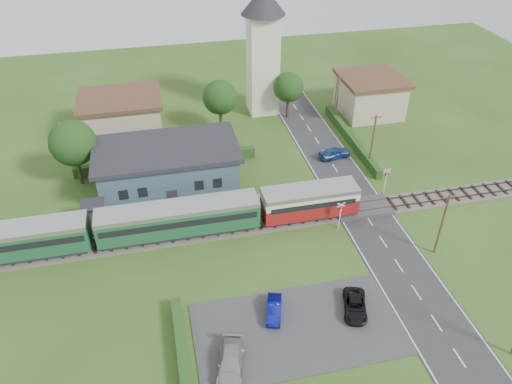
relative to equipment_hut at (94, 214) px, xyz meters
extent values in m
plane|color=#2D4C19|center=(18.00, -5.20, -1.75)|extent=(120.00, 120.00, 0.00)
cube|color=#4C443D|center=(18.00, -3.20, -1.65)|extent=(76.00, 3.20, 0.20)
cube|color=#3F3F47|center=(18.00, -3.92, -1.33)|extent=(76.00, 0.08, 0.15)
cube|color=#3F3F47|center=(18.00, -2.48, -1.33)|extent=(76.00, 0.08, 0.15)
cube|color=#28282B|center=(28.00, -5.20, -1.72)|extent=(6.00, 70.00, 0.05)
cube|color=#333335|center=(16.50, -17.20, -1.71)|extent=(17.00, 9.00, 0.08)
cube|color=#333335|center=(28.00, -3.20, -1.52)|extent=(6.20, 3.40, 0.45)
cube|color=gray|center=(8.00, 0.00, -1.52)|extent=(30.00, 3.00, 0.45)
cube|color=beige|center=(0.00, 0.00, -0.10)|extent=(2.00, 2.00, 2.40)
cube|color=#232328|center=(0.00, 0.00, 1.18)|extent=(2.30, 2.30, 0.15)
cube|color=#374A51|center=(8.00, 5.80, 0.65)|extent=(15.00, 8.00, 4.80)
cube|color=#232328|center=(8.00, 5.80, 3.30)|extent=(16.00, 9.00, 0.50)
cube|color=#232328|center=(8.00, 1.86, -0.65)|extent=(1.20, 0.12, 2.20)
cube|color=black|center=(3.00, 1.86, 0.65)|extent=(1.00, 0.12, 1.20)
cube|color=black|center=(5.00, 1.86, 0.65)|extent=(1.00, 0.12, 1.20)
cube|color=black|center=(11.00, 1.86, 0.65)|extent=(1.00, 0.12, 1.20)
cube|color=black|center=(13.00, 1.86, 0.65)|extent=(1.00, 0.12, 1.20)
cube|color=#232328|center=(21.90, -3.20, -1.16)|extent=(9.00, 2.20, 0.50)
cube|color=maroon|center=(21.90, -3.20, -0.16)|extent=(10.00, 2.80, 1.80)
cube|color=beige|center=(21.90, -3.20, 1.09)|extent=(10.00, 2.82, 0.90)
cube|color=black|center=(21.90, -3.20, 0.74)|extent=(9.00, 2.88, 0.60)
cube|color=#A6A6A6|center=(21.90, -3.20, 1.74)|extent=(10.00, 2.90, 0.45)
cube|color=#232328|center=(8.30, -3.20, -1.16)|extent=(15.20, 2.20, 0.50)
cube|color=#1B4D2E|center=(8.30, -3.20, 0.34)|extent=(16.00, 2.80, 2.60)
cube|color=black|center=(8.30, -3.20, 0.74)|extent=(15.40, 2.86, 0.70)
cube|color=#A6A6A6|center=(8.30, -3.20, 1.74)|extent=(16.00, 2.90, 0.50)
cube|color=#232328|center=(-8.30, -3.20, -1.16)|extent=(15.20, 2.20, 0.50)
cube|color=#1B4D2E|center=(-8.30, -3.20, 0.34)|extent=(16.00, 2.80, 2.60)
cube|color=beige|center=(23.00, 22.80, 5.25)|extent=(4.00, 4.00, 14.00)
cone|color=#232328|center=(23.00, 22.80, 14.05)|extent=(6.00, 6.00, 3.60)
cube|color=tan|center=(3.00, 19.80, 0.75)|extent=(10.00, 8.00, 5.00)
cube|color=#472D1E|center=(3.00, 19.80, 3.50)|extent=(10.80, 8.80, 0.50)
cube|color=tan|center=(38.00, 18.80, 0.75)|extent=(8.00, 8.00, 5.00)
cube|color=#472D1E|center=(38.00, 18.80, 3.50)|extent=(8.80, 8.80, 0.50)
cube|color=#193814|center=(7.00, -17.20, -1.15)|extent=(0.80, 9.00, 1.20)
cube|color=#193814|center=(32.20, 10.80, -1.15)|extent=(0.80, 18.00, 1.20)
cube|color=#193814|center=(8.00, 10.30, -1.10)|extent=(22.00, 0.80, 1.30)
cylinder|color=#332316|center=(-2.00, 8.80, 0.32)|extent=(0.44, 0.44, 4.12)
sphere|color=#143311|center=(-2.00, 8.80, 3.65)|extent=(5.20, 5.20, 5.20)
cylinder|color=#332316|center=(16.00, 17.80, 0.18)|extent=(0.44, 0.44, 3.85)
sphere|color=#143311|center=(16.00, 17.80, 3.29)|extent=(4.60, 4.60, 4.60)
cylinder|color=#332316|center=(26.00, 19.80, 0.04)|extent=(0.44, 0.44, 3.58)
sphere|color=#143311|center=(26.00, 19.80, 2.93)|extent=(4.20, 4.20, 4.20)
cylinder|color=#473321|center=(32.20, -11.20, 1.75)|extent=(0.22, 0.22, 7.00)
cube|color=#473321|center=(32.20, -11.20, 4.95)|extent=(1.40, 0.10, 0.10)
cylinder|color=#473321|center=(32.20, 4.80, 1.75)|extent=(0.22, 0.22, 7.00)
cube|color=#473321|center=(32.20, 4.80, 4.95)|extent=(1.40, 0.10, 0.10)
cylinder|color=#473321|center=(32.20, 16.80, 1.75)|extent=(0.22, 0.22, 7.00)
cube|color=#473321|center=(32.20, 16.80, 4.95)|extent=(1.40, 0.10, 0.10)
cylinder|color=silver|center=(24.40, -5.60, -0.25)|extent=(0.12, 0.12, 3.00)
cube|color=#232328|center=(24.40, -5.60, 0.85)|extent=(0.35, 0.18, 0.55)
sphere|color=#FF190C|center=(24.40, -5.72, 1.00)|extent=(0.14, 0.14, 0.14)
sphere|color=#FF190C|center=(24.40, -5.72, 0.70)|extent=(0.14, 0.14, 0.14)
cube|color=silver|center=(24.40, -5.60, 1.25)|extent=(0.84, 0.05, 0.55)
cube|color=silver|center=(24.40, -5.60, 1.25)|extent=(0.84, 0.05, 0.55)
cylinder|color=silver|center=(31.60, -0.80, -0.25)|extent=(0.12, 0.12, 3.00)
cube|color=#232328|center=(31.60, -0.80, 0.85)|extent=(0.35, 0.18, 0.55)
sphere|color=#FF190C|center=(31.60, -0.92, 1.00)|extent=(0.14, 0.14, 0.14)
sphere|color=#FF190C|center=(31.60, -0.92, 0.70)|extent=(0.14, 0.14, 0.14)
cube|color=silver|center=(31.60, -0.80, 1.25)|extent=(0.84, 0.05, 0.55)
cube|color=silver|center=(31.60, -0.80, 1.25)|extent=(0.84, 0.05, 0.55)
cylinder|color=#3F3F47|center=(-4.00, 14.80, 0.75)|extent=(0.14, 0.14, 5.00)
sphere|color=orange|center=(-4.00, 14.80, 3.25)|extent=(0.30, 0.30, 0.30)
cylinder|color=#3F3F47|center=(34.00, 21.80, 0.75)|extent=(0.14, 0.14, 5.00)
sphere|color=orange|center=(34.00, 21.80, 3.25)|extent=(0.30, 0.30, 0.30)
imported|color=navy|center=(28.76, 7.67, -1.01)|extent=(4.25, 2.31, 1.37)
imported|color=#060B70|center=(15.00, -15.32, -1.11)|extent=(2.11, 3.61, 1.12)
imported|color=#9B9B9C|center=(10.50, -19.70, -1.00)|extent=(2.99, 4.92, 1.33)
imported|color=black|center=(21.82, -16.42, -1.11)|extent=(3.02, 4.42, 1.12)
imported|color=gray|center=(14.34, -0.17, -0.32)|extent=(0.73, 0.49, 1.96)
imported|color=gray|center=(2.82, -0.23, -0.31)|extent=(0.97, 1.12, 1.97)
camera|label=1|loc=(7.27, -42.72, 31.27)|focal=35.00mm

